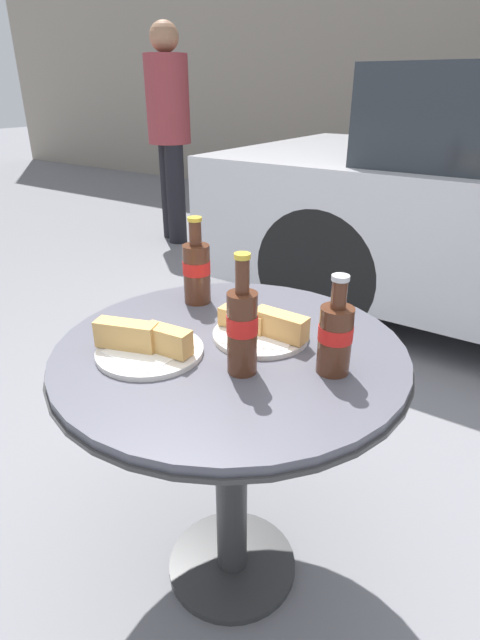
% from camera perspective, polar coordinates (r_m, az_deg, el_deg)
% --- Properties ---
extents(ground_plane, '(30.00, 30.00, 0.00)m').
position_cam_1_polar(ground_plane, '(1.60, -0.90, -26.23)').
color(ground_plane, slate).
extents(bistro_table, '(0.81, 0.81, 0.72)m').
position_cam_1_polar(bistro_table, '(1.21, -1.08, -9.04)').
color(bistro_table, '#333333').
rests_on(bistro_table, ground_plane).
extents(cola_bottle_left, '(0.06, 0.06, 0.25)m').
position_cam_1_polar(cola_bottle_left, '(0.99, 0.25, -0.89)').
color(cola_bottle_left, '#4C2819').
rests_on(cola_bottle_left, bistro_table).
extents(cola_bottle_right, '(0.07, 0.07, 0.21)m').
position_cam_1_polar(cola_bottle_right, '(1.01, 10.84, -1.76)').
color(cola_bottle_right, '#4C2819').
rests_on(cola_bottle_right, bistro_table).
extents(cola_bottle_center, '(0.07, 0.07, 0.23)m').
position_cam_1_polar(cola_bottle_center, '(1.33, -4.98, 5.74)').
color(cola_bottle_center, '#4C2819').
rests_on(cola_bottle_center, bistro_table).
extents(lunch_plate_near, '(0.23, 0.22, 0.07)m').
position_cam_1_polar(lunch_plate_near, '(1.16, 2.59, -1.05)').
color(lunch_plate_near, silver).
rests_on(lunch_plate_near, bistro_table).
extents(lunch_plate_far, '(0.24, 0.24, 0.07)m').
position_cam_1_polar(lunch_plate_far, '(1.11, -10.59, -2.79)').
color(lunch_plate_far, silver).
rests_on(lunch_plate_far, bistro_table).
extents(pedestrian, '(0.35, 0.35, 1.69)m').
position_cam_1_polar(pedestrian, '(4.39, -8.11, 21.23)').
color(pedestrian, black).
rests_on(pedestrian, ground_plane).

